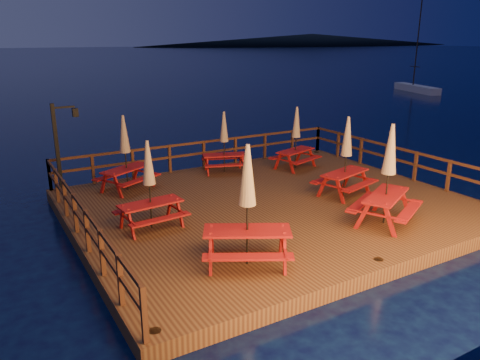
{
  "coord_description": "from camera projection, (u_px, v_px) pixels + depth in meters",
  "views": [
    {
      "loc": [
        -7.92,
        -11.64,
        5.48
      ],
      "look_at": [
        -0.79,
        0.6,
        1.11
      ],
      "focal_mm": 35.0,
      "sensor_mm": 36.0,
      "label": 1
    }
  ],
  "objects": [
    {
      "name": "picnic_table_4",
      "position": [
        388.0,
        173.0,
        12.87
      ],
      "size": [
        2.51,
        2.36,
        2.84
      ],
      "rotation": [
        0.0,
        0.0,
        0.48
      ],
      "color": "maroon",
      "rests_on": "deck"
    },
    {
      "name": "lamp_post",
      "position": [
        61.0,
        139.0,
        15.55
      ],
      "size": [
        0.85,
        0.18,
        3.0
      ],
      "color": "black",
      "rests_on": "deck"
    },
    {
      "name": "headland_right",
      "position": [
        312.0,
        40.0,
        292.93
      ],
      "size": [
        230.4,
        86.4,
        7.0
      ],
      "primitive_type": "ellipsoid",
      "color": "black",
      "rests_on": "ground"
    },
    {
      "name": "sailboat",
      "position": [
        416.0,
        89.0,
        48.03
      ],
      "size": [
        3.19,
        6.79,
        10.04
      ],
      "rotation": [
        0.0,
        0.0,
        -0.31
      ],
      "color": "silver",
      "rests_on": "ground"
    },
    {
      "name": "picnic_table_3",
      "position": [
        296.0,
        137.0,
        18.48
      ],
      "size": [
        2.06,
        1.86,
        2.46
      ],
      "rotation": [
        0.0,
        0.0,
        0.3
      ],
      "color": "maroon",
      "rests_on": "deck"
    },
    {
      "name": "picnic_table_6",
      "position": [
        346.0,
        155.0,
        15.27
      ],
      "size": [
        2.17,
        1.94,
        2.63
      ],
      "rotation": [
        0.0,
        0.0,
        0.27
      ],
      "color": "maroon",
      "rests_on": "deck"
    },
    {
      "name": "picnic_table_2",
      "position": [
        149.0,
        184.0,
        12.58
      ],
      "size": [
        1.84,
        1.56,
        2.46
      ],
      "rotation": [
        0.0,
        0.0,
        0.09
      ],
      "color": "maroon",
      "rests_on": "deck"
    },
    {
      "name": "deck_piles",
      "position": [
        270.0,
        223.0,
        15.12
      ],
      "size": [
        11.44,
        9.44,
        1.4
      ],
      "color": "#3E2513",
      "rests_on": "ground"
    },
    {
      "name": "deck",
      "position": [
        271.0,
        208.0,
        14.98
      ],
      "size": [
        12.0,
        10.0,
        0.4
      ],
      "primitive_type": "cube",
      "color": "#432415",
      "rests_on": "ground"
    },
    {
      "name": "ground",
      "position": [
        271.0,
        214.0,
        15.04
      ],
      "size": [
        500.0,
        500.0,
        0.0
      ],
      "primitive_type": "plane",
      "color": "black",
      "rests_on": "ground"
    },
    {
      "name": "picnic_table_5",
      "position": [
        247.0,
        204.0,
        10.48
      ],
      "size": [
        2.54,
        2.4,
        2.85
      ],
      "rotation": [
        0.0,
        0.0,
        -0.51
      ],
      "color": "maroon",
      "rests_on": "deck"
    },
    {
      "name": "railing",
      "position": [
        243.0,
        167.0,
        16.16
      ],
      "size": [
        11.8,
        9.75,
        1.1
      ],
      "color": "#3E2513",
      "rests_on": "deck"
    },
    {
      "name": "picnic_table_0",
      "position": [
        224.0,
        141.0,
        17.93
      ],
      "size": [
        2.01,
        1.83,
        2.36
      ],
      "rotation": [
        0.0,
        0.0,
        -0.34
      ],
      "color": "maroon",
      "rests_on": "deck"
    },
    {
      "name": "picnic_table_1",
      "position": [
        125.0,
        152.0,
        15.78
      ],
      "size": [
        2.29,
        2.15,
        2.58
      ],
      "rotation": [
        0.0,
        0.0,
        0.48
      ],
      "color": "maroon",
      "rests_on": "deck"
    }
  ]
}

